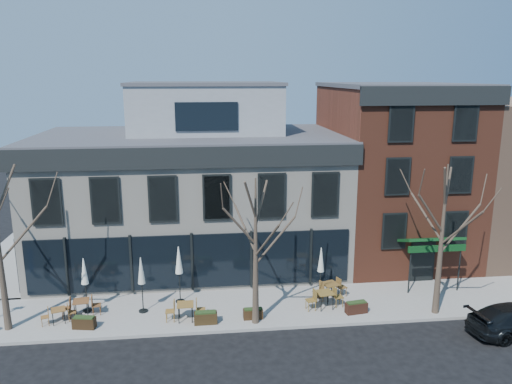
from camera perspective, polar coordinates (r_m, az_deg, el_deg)
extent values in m
plane|color=black|center=(28.05, -7.20, -11.45)|extent=(120.00, 120.00, 0.00)
cube|color=gray|center=(26.21, 0.06, -13.00)|extent=(33.50, 4.70, 0.15)
cube|color=gray|center=(35.57, -25.71, -7.15)|extent=(4.50, 12.00, 0.15)
cube|color=beige|center=(31.46, -7.34, -0.98)|extent=(18.00, 10.00, 8.00)
cube|color=#47474C|center=(30.72, -7.57, 6.36)|extent=(18.30, 10.30, 0.30)
cube|color=black|center=(25.72, -7.69, 3.91)|extent=(18.30, 0.25, 1.10)
cube|color=black|center=(32.26, -24.01, 4.76)|extent=(0.25, 10.30, 1.10)
cube|color=black|center=(27.26, -7.32, -7.87)|extent=(17.20, 0.12, 3.00)
cube|color=black|center=(32.52, -23.49, -5.38)|extent=(0.12, 7.50, 3.00)
cube|color=gray|center=(31.58, -5.79, 9.41)|extent=(9.00, 6.50, 3.00)
cube|color=brown|center=(33.53, 15.39, 2.16)|extent=(8.00, 10.00, 11.00)
cube|color=#47474C|center=(32.96, 15.99, 11.66)|extent=(8.20, 10.20, 0.25)
cube|color=black|center=(28.31, 19.90, 10.31)|extent=(8.20, 0.25, 1.00)
cube|color=#0C3614|center=(28.98, 19.35, -5.14)|extent=(3.20, 1.66, 0.67)
cube|color=black|center=(30.20, 18.45, -7.65)|extent=(1.40, 0.10, 2.50)
cylinder|color=#382B21|center=(24.86, -25.03, -4.36)|extent=(2.23, 0.50, 2.48)
cone|color=#382B21|center=(23.17, -0.05, -6.94)|extent=(0.34, 0.34, 7.04)
cylinder|color=#382B21|center=(23.27, 2.23, -5.53)|extent=(2.00, 0.46, 2.21)
cylinder|color=#382B21|center=(23.64, -1.26, -4.18)|extent=(0.93, 1.84, 1.91)
cylinder|color=#382B21|center=(22.40, -1.88, -3.96)|extent=(1.61, 0.68, 1.97)
cylinder|color=#382B21|center=(22.13, 1.23, -5.62)|extent=(0.93, 1.83, 2.03)
cone|color=#382B21|center=(25.67, 20.43, -5.26)|extent=(0.34, 0.34, 7.48)
cylinder|color=#382B21|center=(26.12, 22.33, -3.86)|extent=(2.12, 0.48, 2.35)
cylinder|color=#382B21|center=(25.99, 18.86, -2.66)|extent=(0.98, 1.94, 2.03)
cylinder|color=#382B21|center=(24.66, 19.35, -2.37)|extent=(1.71, 0.71, 2.09)
cylinder|color=#382B21|center=(24.84, 22.40, -3.88)|extent=(0.98, 1.94, 2.16)
cube|color=brown|center=(26.03, -21.70, -12.37)|extent=(0.81, 0.81, 0.04)
cylinder|color=black|center=(25.93, -22.18, -13.35)|extent=(0.04, 0.04, 0.66)
cylinder|color=black|center=(25.94, -21.01, -13.23)|extent=(0.04, 0.04, 0.66)
cylinder|color=black|center=(26.40, -22.24, -12.87)|extent=(0.04, 0.04, 0.66)
cylinder|color=black|center=(26.41, -21.10, -12.76)|extent=(0.04, 0.04, 0.66)
cube|color=brown|center=(26.27, -19.37, -11.67)|extent=(0.84, 0.84, 0.04)
cylinder|color=black|center=(26.20, -20.03, -12.75)|extent=(0.04, 0.04, 0.77)
cylinder|color=black|center=(26.13, -18.69, -12.71)|extent=(0.04, 0.04, 0.77)
cylinder|color=black|center=(26.74, -19.91, -12.20)|extent=(0.04, 0.04, 0.77)
cylinder|color=black|center=(26.68, -18.59, -12.15)|extent=(0.04, 0.04, 0.77)
cube|color=brown|center=(24.67, -8.08, -12.60)|extent=(0.79, 0.79, 0.04)
cylinder|color=black|center=(24.59, -8.82, -13.79)|extent=(0.04, 0.04, 0.81)
cylinder|color=black|center=(24.56, -7.32, -13.77)|extent=(0.04, 0.04, 0.81)
cylinder|color=black|center=(25.15, -8.77, -13.15)|extent=(0.04, 0.04, 0.81)
cylinder|color=black|center=(25.12, -7.30, -13.12)|extent=(0.04, 0.04, 0.81)
cube|color=brown|center=(25.82, 7.86, -11.32)|extent=(0.93, 0.93, 0.05)
cylinder|color=black|center=(25.61, 7.46, -12.57)|extent=(0.05, 0.05, 0.83)
cylinder|color=black|center=(25.86, 8.80, -12.35)|extent=(0.05, 0.05, 0.83)
cylinder|color=black|center=(26.14, 6.88, -11.99)|extent=(0.05, 0.05, 0.83)
cylinder|color=black|center=(26.38, 8.19, -11.79)|extent=(0.05, 0.05, 0.83)
cube|color=brown|center=(26.88, 8.48, -10.35)|extent=(1.01, 1.01, 0.05)
cylinder|color=black|center=(26.65, 8.26, -11.54)|extent=(0.05, 0.05, 0.81)
cylinder|color=black|center=(26.98, 9.40, -11.26)|extent=(0.05, 0.05, 0.81)
cylinder|color=black|center=(27.13, 7.51, -11.05)|extent=(0.05, 0.05, 0.81)
cylinder|color=black|center=(27.45, 8.63, -10.79)|extent=(0.05, 0.05, 0.81)
cylinder|color=black|center=(26.97, -18.70, -12.71)|extent=(0.45, 0.45, 0.06)
cylinder|color=black|center=(26.53, -18.88, -10.58)|extent=(0.05, 0.05, 2.24)
cone|color=white|center=(26.15, -19.05, -8.53)|extent=(0.37, 0.37, 1.32)
cylinder|color=black|center=(26.19, -12.75, -13.11)|extent=(0.46, 0.46, 0.06)
cylinder|color=black|center=(25.72, -12.87, -10.88)|extent=(0.05, 0.05, 2.29)
cone|color=beige|center=(25.32, -13.00, -8.73)|extent=(0.38, 0.38, 1.35)
cylinder|color=black|center=(26.86, -8.64, -12.23)|extent=(0.48, 0.48, 0.07)
cylinder|color=black|center=(26.38, -8.73, -9.91)|extent=(0.06, 0.06, 2.42)
cone|color=silver|center=(25.97, -8.82, -7.68)|extent=(0.40, 0.40, 1.43)
cylinder|color=black|center=(27.31, 7.31, -11.74)|extent=(0.44, 0.44, 0.06)
cylinder|color=black|center=(26.88, 7.38, -9.67)|extent=(0.05, 0.05, 2.21)
cone|color=silver|center=(26.51, 7.44, -7.67)|extent=(0.36, 0.36, 1.30)
cube|color=black|center=(25.29, -19.04, -13.96)|extent=(1.09, 0.59, 0.52)
cube|color=#1E3314|center=(25.17, -19.09, -13.39)|extent=(0.98, 0.49, 0.08)
cube|color=#302210|center=(24.50, -5.78, -14.14)|extent=(1.09, 0.45, 0.54)
cube|color=#1E3314|center=(24.37, -5.79, -13.53)|extent=(0.98, 0.36, 0.09)
cube|color=black|center=(24.83, -0.34, -13.76)|extent=(0.95, 0.39, 0.47)
cube|color=#1E3314|center=(24.72, -0.34, -13.24)|extent=(0.86, 0.32, 0.08)
cube|color=black|center=(25.83, 11.39, -12.85)|extent=(1.13, 0.59, 0.54)
cube|color=#1E3314|center=(25.71, 11.42, -12.26)|extent=(1.01, 0.49, 0.09)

